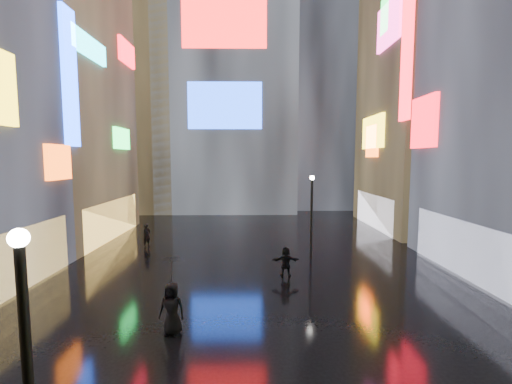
{
  "coord_description": "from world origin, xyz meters",
  "views": [
    {
      "loc": [
        -0.19,
        -0.8,
        6.23
      ],
      "look_at": [
        0.0,
        12.0,
        5.0
      ],
      "focal_mm": 24.0,
      "sensor_mm": 36.0,
      "label": 1
    }
  ],
  "objects": [
    {
      "name": "ground",
      "position": [
        0.0,
        20.0,
        0.0
      ],
      "size": [
        140.0,
        140.0,
        0.0
      ],
      "primitive_type": "plane",
      "color": "black",
      "rests_on": "ground"
    },
    {
      "name": "building_left_far",
      "position": [
        -15.98,
        26.0,
        10.98
      ],
      "size": [
        10.28,
        12.0,
        22.0
      ],
      "color": "black",
      "rests_on": "ground"
    },
    {
      "name": "building_right_far",
      "position": [
        15.98,
        30.0,
        13.98
      ],
      "size": [
        10.28,
        12.0,
        28.0
      ],
      "color": "black",
      "rests_on": "ground"
    },
    {
      "name": "tower_main",
      "position": [
        -3.0,
        43.97,
        21.01
      ],
      "size": [
        16.0,
        14.2,
        42.0
      ],
      "color": "black",
      "rests_on": "ground"
    },
    {
      "name": "tower_flank_right",
      "position": [
        9.0,
        46.0,
        17.0
      ],
      "size": [
        12.0,
        12.0,
        34.0
      ],
      "primitive_type": "cube",
      "color": "black",
      "rests_on": "ground"
    },
    {
      "name": "tower_flank_left",
      "position": [
        -14.0,
        42.0,
        13.0
      ],
      "size": [
        10.0,
        10.0,
        26.0
      ],
      "primitive_type": "cube",
      "color": "black",
      "rests_on": "ground"
    },
    {
      "name": "lamp_near",
      "position": [
        -3.69,
        4.31,
        2.94
      ],
      "size": [
        0.3,
        0.3,
        5.2
      ],
      "color": "black",
      "rests_on": "ground"
    },
    {
      "name": "lamp_far",
      "position": [
        3.7,
        20.82,
        2.94
      ],
      "size": [
        0.3,
        0.3,
        5.2
      ],
      "color": "black",
      "rests_on": "ground"
    },
    {
      "name": "pedestrian_4",
      "position": [
        -3.02,
        10.96,
        0.94
      ],
      "size": [
        0.99,
        0.72,
        1.87
      ],
      "primitive_type": "imported",
      "rotation": [
        0.0,
        0.0,
        -0.14
      ],
      "color": "black",
      "rests_on": "ground"
    },
    {
      "name": "pedestrian_5",
      "position": [
        1.66,
        16.92,
        0.79
      ],
      "size": [
        1.48,
        0.48,
        1.59
      ],
      "primitive_type": "imported",
      "rotation": [
        0.0,
        0.0,
        3.15
      ],
      "color": "black",
      "rests_on": "ground"
    },
    {
      "name": "pedestrian_6",
      "position": [
        -7.59,
        23.12,
        0.83
      ],
      "size": [
        0.68,
        0.72,
        1.66
      ],
      "primitive_type": "imported",
      "rotation": [
        0.0,
        0.0,
        0.92
      ],
      "color": "black",
      "rests_on": "ground"
    },
    {
      "name": "umbrella_2",
      "position": [
        -3.02,
        10.96,
        2.35
      ],
      "size": [
        1.28,
        1.3,
        0.96
      ],
      "primitive_type": "imported",
      "rotation": [
        0.0,
        0.0,
        6.03
      ],
      "color": "black",
      "rests_on": "pedestrian_4"
    }
  ]
}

